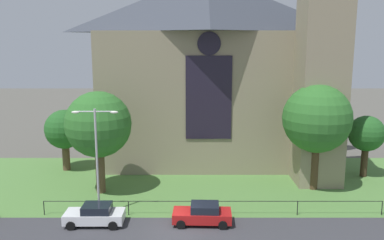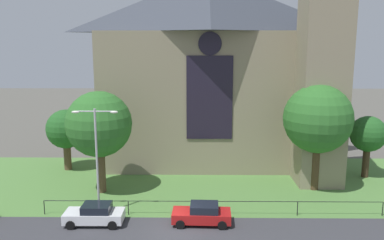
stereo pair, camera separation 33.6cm
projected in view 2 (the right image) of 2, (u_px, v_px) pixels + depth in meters
ground at (181, 182)px, 38.07m from camera, size 160.00×160.00×0.00m
grass_verge at (180, 189)px, 36.10m from camera, size 120.00×20.00×0.01m
church_building at (215, 67)px, 43.36m from camera, size 23.20×16.20×26.00m
iron_railing at (213, 203)px, 30.49m from camera, size 25.69×0.07×1.13m
tree_left_near at (99, 125)px, 34.38m from camera, size 5.65×5.65×8.89m
tree_right_near at (318, 119)px, 34.95m from camera, size 5.97×5.97×9.39m
tree_right_far at (368, 135)px, 38.68m from camera, size 3.44×3.44×6.02m
tree_left_far at (66, 130)px, 41.02m from camera, size 3.97×3.97×6.26m
streetlamp_near at (96, 149)px, 29.69m from camera, size 3.37×0.26×8.19m
parked_car_white at (95, 214)px, 29.02m from camera, size 4.20×2.03×1.51m
parked_car_red at (202, 214)px, 29.07m from camera, size 4.27×2.15×1.51m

